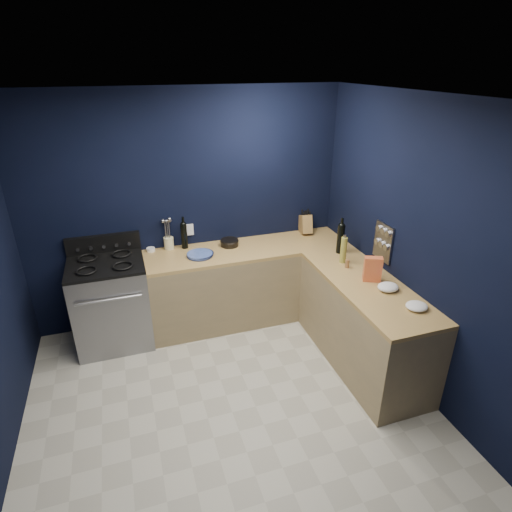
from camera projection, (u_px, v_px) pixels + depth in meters
name	position (u px, v px, depth m)	size (l,w,h in m)	color
floor	(232.00, 413.00, 3.71)	(3.50, 3.50, 0.02)	#B5B19F
ceiling	(222.00, 98.00, 2.59)	(3.50, 3.50, 0.02)	silver
wall_back	(188.00, 211.00, 4.66)	(3.50, 0.02, 2.60)	black
wall_right	(424.00, 253.00, 3.65)	(0.02, 3.50, 2.60)	black
wall_front	(343.00, 491.00, 1.64)	(3.50, 0.02, 2.60)	black
cab_back	(248.00, 284.00, 4.92)	(2.30, 0.63, 0.86)	#917C54
top_back	(248.00, 249.00, 4.73)	(2.30, 0.63, 0.04)	olive
cab_right	(363.00, 325.00, 4.17)	(0.63, 1.67, 0.86)	#917C54
top_right	(368.00, 285.00, 3.98)	(0.63, 1.67, 0.04)	olive
gas_range	(112.00, 304.00, 4.47)	(0.76, 0.66, 0.92)	gray
oven_door	(113.00, 321.00, 4.20)	(0.59, 0.02, 0.42)	black
cooktop	(105.00, 264.00, 4.26)	(0.76, 0.66, 0.03)	black
backguard	(103.00, 244.00, 4.48)	(0.76, 0.06, 0.20)	black
spice_panel	(383.00, 242.00, 4.16)	(0.02, 0.28, 0.38)	gray
wall_outlet	(189.00, 230.00, 4.74)	(0.09, 0.02, 0.13)	white
plate_stack	(200.00, 255.00, 4.52)	(0.28, 0.28, 0.03)	#39518D
ramekin	(151.00, 250.00, 4.64)	(0.09, 0.09, 0.04)	white
utensil_crock	(169.00, 243.00, 4.67)	(0.11, 0.11, 0.14)	beige
wine_bottle_back	(184.00, 236.00, 4.66)	(0.07, 0.07, 0.29)	black
lemon_basket	(230.00, 243.00, 4.76)	(0.20, 0.20, 0.08)	black
knife_block	(305.00, 224.00, 5.09)	(0.12, 0.20, 0.22)	olive
wine_bottle_right	(341.00, 239.00, 4.54)	(0.08, 0.08, 0.32)	black
oil_bottle	(343.00, 250.00, 4.33)	(0.06, 0.06, 0.28)	olive
spice_jar_near	(347.00, 264.00, 4.26)	(0.04, 0.04, 0.09)	olive
spice_jar_far	(368.00, 264.00, 4.24)	(0.05, 0.05, 0.10)	olive
crouton_bag	(373.00, 269.00, 3.98)	(0.17, 0.08, 0.24)	red
towel_front	(388.00, 287.00, 3.84)	(0.20, 0.17, 0.07)	white
towel_end	(417.00, 306.00, 3.56)	(0.19, 0.17, 0.06)	white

